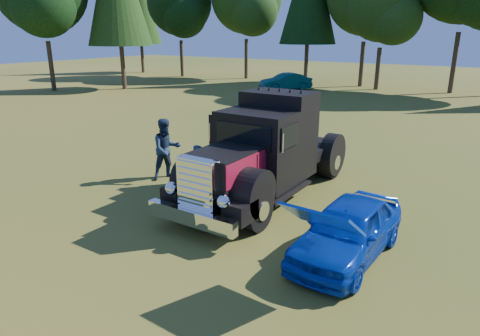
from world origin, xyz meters
name	(u,v)px	position (x,y,z in m)	size (l,w,h in m)	color
ground	(185,229)	(0.00, 0.00, 0.00)	(120.00, 120.00, 0.00)	#394D16
diamond_t_truck	(263,155)	(0.47, 3.01, 1.28)	(3.38, 7.16, 3.00)	black
hotrod_coupe	(348,230)	(3.81, 0.88, 0.64)	(1.64, 4.07, 1.89)	#1907A4
spectator_near	(200,171)	(-1.10, 1.98, 0.78)	(0.57, 0.37, 1.56)	#22274F
spectator_far	(167,149)	(-3.00, 2.65, 1.01)	(0.98, 0.76, 2.01)	navy
distant_teal_car	(286,82)	(-10.13, 24.74, 0.70)	(1.49, 4.26, 1.41)	#09333A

